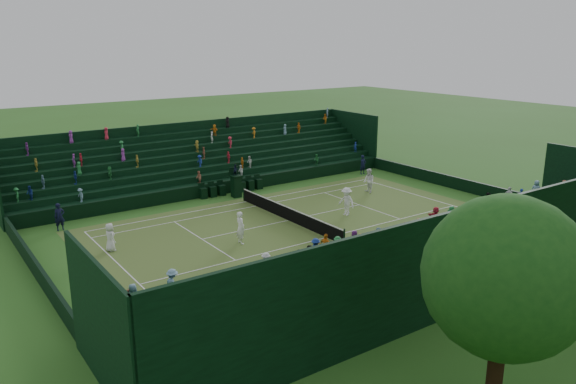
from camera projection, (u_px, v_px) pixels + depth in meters
name	position (u px, v px, depth m)	size (l,w,h in m)	color
ground	(288.00, 221.00, 37.70)	(160.00, 160.00, 0.00)	#31621F
court_surface	(288.00, 221.00, 37.70)	(12.97, 26.77, 0.01)	#357727
perimeter_wall_north	(445.00, 180.00, 46.34)	(17.17, 0.20, 1.00)	black
perimeter_wall_south	(35.00, 267.00, 28.79)	(17.17, 0.20, 1.00)	black
perimeter_wall_east	(376.00, 252.00, 30.86)	(0.20, 31.77, 1.00)	black
perimeter_wall_west	(227.00, 187.00, 44.28)	(0.20, 31.77, 1.00)	black
north_grandstand	(437.00, 257.00, 27.28)	(6.60, 32.00, 4.90)	black
south_grandstand	(202.00, 165.00, 47.30)	(6.60, 32.00, 4.90)	black
tennis_net	(288.00, 213.00, 37.56)	(11.67, 0.10, 1.06)	black
umpire_chair	(236.00, 183.00, 43.09)	(0.81, 0.81, 2.56)	black
courtside_chairs	(232.00, 188.00, 44.22)	(0.54, 5.51, 1.18)	black
player_near_west	(110.00, 237.00, 32.12)	(0.81, 0.53, 1.66)	white
player_near_east	(240.00, 228.00, 33.25)	(0.73, 0.48, 1.99)	white
player_far_west	(369.00, 181.00, 44.29)	(0.94, 0.73, 1.94)	white
player_far_east	(346.00, 201.00, 38.64)	(1.27, 0.74, 1.97)	white
line_judge_north	(363.00, 165.00, 50.50)	(0.63, 0.42, 1.74)	black
line_judge_south	(60.00, 217.00, 35.61)	(0.65, 0.42, 1.78)	black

